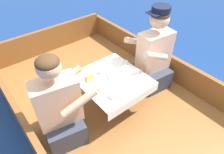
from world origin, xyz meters
The scene contains 20 objects.
ground_plane centered at (0.00, 0.00, 0.00)m, with size 60.00×60.00×0.00m, color navy.
boat_deck centered at (0.00, 0.00, 0.12)m, with size 1.97×3.30×0.24m, color brown.
gunwale_port centered at (-0.96, 0.00, 0.41)m, with size 0.06×3.30×0.34m, color brown.
gunwale_starboard centered at (0.96, 0.00, 0.41)m, with size 0.06×3.30×0.34m, color brown.
bow_coaming centered at (0.00, 1.62, 0.43)m, with size 1.85×0.06×0.39m, color brown.
cockpit_table centered at (0.00, 0.02, 0.61)m, with size 0.68×0.73×0.41m.
person_port centered at (-0.64, 0.00, 0.64)m, with size 0.58×0.53×0.99m.
person_starboard centered at (0.64, 0.00, 0.68)m, with size 0.56×0.49×1.06m.
plate_sandwich centered at (-0.20, 0.14, 0.66)m, with size 0.20×0.20×0.01m.
plate_bread centered at (0.13, -0.13, 0.66)m, with size 0.19×0.19×0.01m.
sandwich centered at (-0.20, 0.14, 0.68)m, with size 0.11×0.09×0.05m.
bowl_port_near centered at (0.04, 0.03, 0.67)m, with size 0.15×0.15×0.04m.
bowl_starboard_near centered at (-0.14, -0.20, 0.67)m, with size 0.14×0.14×0.04m.
coffee_cup_port centered at (0.20, 0.02, 0.68)m, with size 0.10×0.07×0.06m.
coffee_cup_starboard centered at (-0.03, 0.16, 0.68)m, with size 0.10×0.07×0.06m.
coffee_cup_center centered at (-0.18, -0.06, 0.68)m, with size 0.09×0.07×0.05m.
tin_can centered at (0.27, 0.11, 0.68)m, with size 0.07×0.07×0.05m.
utensil_spoon_center centered at (-0.01, -0.11, 0.65)m, with size 0.14×0.11×0.01m.
utensil_spoon_starboard centered at (0.30, -0.11, 0.65)m, with size 0.15×0.10×0.01m.
utensil_spoon_port centered at (-0.32, 0.29, 0.65)m, with size 0.17×0.04×0.01m.
Camera 1 is at (-1.04, -1.27, 2.06)m, focal length 32.00 mm.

